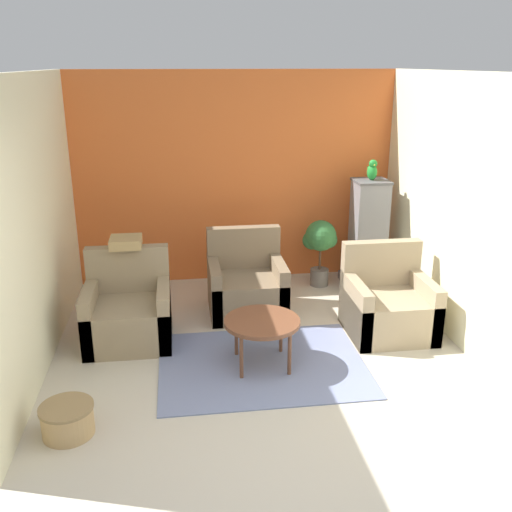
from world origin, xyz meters
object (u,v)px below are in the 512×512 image
Objects in this scene: armchair_right at (388,306)px; wicker_basket at (67,419)px; armchair_middle at (246,287)px; parrot at (372,170)px; birdcage at (368,237)px; coffee_table at (262,324)px; armchair_left at (129,314)px; potted_plant at (320,242)px.

wicker_basket is (-3.07, -1.37, -0.16)m from armchair_right.
armchair_middle is 3.59× the size of parrot.
parrot is at bearing 81.17° from armchair_right.
coffee_table is at bearing -131.08° from birdcage.
coffee_table is at bearing -28.74° from armchair_left.
coffee_table is 0.52× the size of birdcage.
armchair_right is (2.71, -0.19, 0.00)m from armchair_left.
armchair_middle is at bearing -146.81° from potted_plant.
parrot is at bearing 20.36° from armchair_middle.
armchair_middle reaches higher than coffee_table.
parrot reaches higher than potted_plant.
wicker_basket is at bearing -140.30° from parrot.
parrot is (0.21, 1.36, 1.20)m from armchair_right.
armchair_middle is at bearing 151.90° from armchair_right.
birdcage is 0.61m from potted_plant.
armchair_left is (-1.28, 0.70, -0.13)m from coffee_table.
armchair_left and armchair_middle have the same top height.
coffee_table is 2.21m from potted_plant.
potted_plant is at bearing 33.19° from armchair_middle.
armchair_middle is at bearing 52.03° from wicker_basket.
potted_plant is at bearing 61.96° from coffee_table.
birdcage reaches higher than wicker_basket.
wicker_basket is (-0.37, -1.55, -0.16)m from armchair_left.
coffee_table is 0.77× the size of armchair_middle.
parrot is at bearing -6.60° from potted_plant.
coffee_table is at bearing 27.22° from wicker_basket.
armchair_right is 1.00× the size of armchair_middle.
armchair_right reaches higher than wicker_basket.
armchair_right is at bearing -3.91° from armchair_left.
wicker_basket is (-1.65, -0.85, -0.29)m from coffee_table.
armchair_left is 2.23× the size of wicker_basket.
armchair_left is 1.00× the size of armchair_right.
armchair_right reaches higher than coffee_table.
parrot is at bearing 39.70° from wicker_basket.
parrot is 4.48m from wicker_basket.
potted_plant is at bearing 105.14° from armchair_right.
armchair_middle is (0.01, 1.27, -0.13)m from coffee_table.
armchair_left is 1.00× the size of armchair_middle.
wicker_basket is at bearing -103.27° from armchair_left.
potted_plant is (1.03, 0.67, 0.28)m from armchair_middle.
wicker_basket is at bearing -152.78° from coffee_table.
armchair_left and armchair_right have the same top height.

